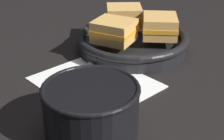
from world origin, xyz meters
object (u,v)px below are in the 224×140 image
(spoon, at_px, (108,88))
(sandwich_near_right, at_px, (124,16))
(skillet, at_px, (132,42))
(sandwich_far_left, at_px, (114,31))
(sandwich_near_left, at_px, (160,26))
(soup_bowl, at_px, (91,107))

(spoon, height_order, sandwich_near_right, sandwich_near_right)
(sandwich_near_right, bearing_deg, skillet, -20.98)
(sandwich_near_right, relative_size, sandwich_far_left, 1.04)
(spoon, distance_m, sandwich_near_left, 0.22)
(sandwich_near_left, xyz_separation_m, sandwich_far_left, (-0.04, -0.10, 0.00))
(sandwich_near_right, bearing_deg, spoon, -45.96)
(soup_bowl, bearing_deg, sandwich_near_left, 117.55)
(soup_bowl, distance_m, spoon, 0.13)
(skillet, xyz_separation_m, sandwich_near_left, (0.05, 0.04, 0.04))
(sandwich_near_left, relative_size, sandwich_far_left, 1.04)
(skillet, height_order, sandwich_far_left, sandwich_far_left)
(sandwich_near_left, distance_m, sandwich_near_right, 0.11)
(spoon, distance_m, skillet, 0.20)
(spoon, bearing_deg, sandwich_near_left, 126.96)
(sandwich_near_right, bearing_deg, soup_bowl, -46.79)
(soup_bowl, height_order, sandwich_far_left, sandwich_far_left)
(sandwich_far_left, bearing_deg, sandwich_near_left, 69.02)
(sandwich_far_left, bearing_deg, spoon, -42.31)
(skillet, relative_size, sandwich_far_left, 2.39)
(sandwich_near_left, bearing_deg, sandwich_far_left, -110.98)
(skillet, bearing_deg, sandwich_near_right, 159.02)
(spoon, xyz_separation_m, sandwich_near_right, (-0.17, 0.18, 0.06))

